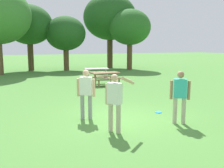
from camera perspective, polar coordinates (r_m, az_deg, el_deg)
ground_plane at (r=8.39m, az=1.94°, el=-7.93°), size 120.00×120.00×0.00m
person_thrower at (r=8.17m, az=-5.91°, el=-1.62°), size 0.53×0.39×1.64m
person_catcher at (r=7.95m, az=15.15°, el=-2.17°), size 0.53×0.39×1.64m
person_bystander at (r=6.91m, az=0.65°, el=-3.33°), size 0.83×0.54×1.64m
frisbee at (r=9.30m, az=10.48°, el=-6.31°), size 0.24×0.24×0.03m
picnic_table_near at (r=15.38m, az=-1.56°, el=1.88°), size 1.73×1.46×0.77m
picnic_table_far at (r=18.19m, az=-3.51°, el=2.94°), size 1.99×1.79×0.77m
tree_far_right at (r=25.33m, az=-18.28°, el=12.59°), size 4.35×4.35×6.16m
tree_slender_mid at (r=24.90m, az=-10.49°, el=11.16°), size 3.83×3.83×5.16m
tree_back_left at (r=27.21m, az=-0.49°, el=14.84°), size 5.55×5.55×7.66m
tree_back_right at (r=25.31m, az=4.07°, el=12.66°), size 4.09×4.09×5.90m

